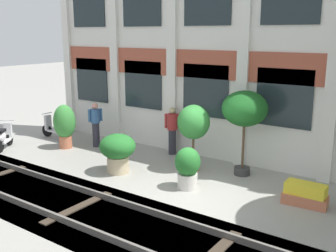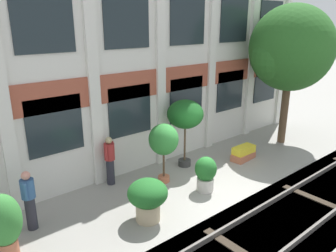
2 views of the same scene
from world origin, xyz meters
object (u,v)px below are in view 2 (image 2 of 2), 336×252
Objects in this scene: potted_plant_tall_urn at (164,141)px; resident_by_doorway at (110,159)px; resident_watching_tracks at (29,199)px; potted_plant_square_trough at (243,153)px; potted_plant_glazed_jar at (4,223)px; broadleaf_tree at (291,51)px; potted_plant_ribbed_drum at (206,173)px; potted_plant_low_pan at (185,116)px; potted_plant_stone_basin at (148,197)px.

potted_plant_tall_urn reaches higher than resident_by_doorway.
resident_watching_tracks is (-4.26, 0.15, -0.59)m from potted_plant_tall_urn.
potted_plant_glazed_jar reaches higher than potted_plant_square_trough.
potted_plant_ribbed_drum is (-5.77, -0.89, -3.37)m from broadleaf_tree.
potted_plant_glazed_jar is (-6.44, -1.11, -1.04)m from potted_plant_low_pan.
potted_plant_ribbed_drum reaches higher than potted_plant_square_trough.
resident_by_doorway is at bearing 131.93° from potted_plant_ribbed_drum.
potted_plant_tall_urn is 1.27× the size of potted_plant_glazed_jar.
potted_plant_tall_urn is 0.81× the size of potted_plant_low_pan.
resident_watching_tracks is (-10.66, 0.57, -3.11)m from broadleaf_tree.
potted_plant_tall_urn is at bearing 27.26° from resident_watching_tracks.
potted_plant_glazed_jar is at bearing -170.26° from potted_plant_low_pan.
broadleaf_tree reaches higher than potted_plant_low_pan.
potted_plant_ribbed_drum is at bearing -171.19° from broadleaf_tree.
resident_by_doorway is (3.60, 1.61, -0.02)m from potted_plant_glazed_jar.
broadleaf_tree is 5.34× the size of potted_plant_square_trough.
potted_plant_low_pan is 3.07m from resident_by_doorway.
resident_by_doorway reaches higher than resident_watching_tracks.
resident_by_doorway is (-2.07, 2.30, 0.26)m from potted_plant_ribbed_drum.
potted_plant_low_pan is at bearing 66.93° from potted_plant_ribbed_drum.
broadleaf_tree is at bearing 8.81° from potted_plant_ribbed_drum.
potted_plant_tall_urn is 1.55m from potted_plant_low_pan.
potted_plant_stone_basin is at bearing -170.28° from potted_plant_square_trough.
potted_plant_low_pan is 6.61m from potted_plant_glazed_jar.
potted_plant_glazed_jar is 1.35× the size of potted_plant_stone_basin.
potted_plant_tall_urn is 5.11m from potted_plant_glazed_jar.
potted_plant_tall_urn is at bearing -160.62° from potted_plant_low_pan.
potted_plant_tall_urn is 1.84m from resident_by_doorway.
potted_plant_ribbed_drum is 3.11m from resident_by_doorway.
potted_plant_ribbed_drum is at bearing -113.07° from potted_plant_low_pan.
potted_plant_square_trough is at bearing 39.73° from resident_by_doorway.
resident_by_doorway reaches higher than potted_plant_glazed_jar.
broadleaf_tree is 8.55m from resident_by_doorway.
potted_plant_square_trough is (2.14, -1.05, -1.68)m from potted_plant_low_pan.
potted_plant_low_pan reaches higher than potted_plant_glazed_jar.
potted_plant_low_pan is 1.54× the size of resident_watching_tracks.
broadleaf_tree reaches higher than potted_plant_ribbed_drum.
potted_plant_square_trough is 5.36m from potted_plant_stone_basin.
potted_plant_square_trough is (3.53, -0.56, -1.20)m from potted_plant_tall_urn.
potted_plant_low_pan is at bearing 47.00° from resident_by_doorway.
potted_plant_glazed_jar is at bearing 165.69° from potted_plant_stone_basin.
potted_plant_tall_urn is 3.77m from potted_plant_square_trough.
potted_plant_low_pan is (1.39, 0.49, 0.48)m from potted_plant_tall_urn.
potted_plant_low_pan is at bearing 153.88° from potted_plant_square_trough.
resident_by_doorway is (-4.97, 1.55, 0.62)m from potted_plant_square_trough.
potted_plant_tall_urn is at bearing 22.51° from resident_by_doorway.
broadleaf_tree is at bearing 7.31° from potted_plant_stone_basin.
potted_plant_ribbed_drum is 0.69× the size of resident_by_doorway.
potted_plant_stone_basin is at bearing -14.31° from potted_plant_glazed_jar.
potted_plant_stone_basin is at bearing -148.07° from potted_plant_low_pan.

